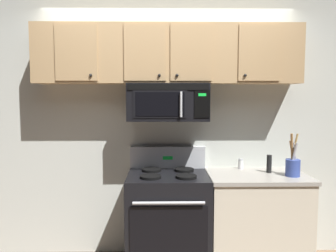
{
  "coord_description": "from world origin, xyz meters",
  "views": [
    {
      "loc": [
        -0.05,
        -2.69,
        1.64
      ],
      "look_at": [
        0.0,
        0.49,
        1.35
      ],
      "focal_mm": 36.16,
      "sensor_mm": 36.0,
      "label": 1
    }
  ],
  "objects_px": {
    "stove_range": "(168,219)",
    "pepper_mill": "(269,164)",
    "utensil_crock_blue": "(293,166)",
    "salt_shaker": "(241,164)",
    "over_range_microwave": "(168,102)"
  },
  "relations": [
    {
      "from": "salt_shaker",
      "to": "pepper_mill",
      "type": "xyz_separation_m",
      "value": [
        0.23,
        -0.17,
        0.03
      ]
    },
    {
      "from": "stove_range",
      "to": "pepper_mill",
      "type": "xyz_separation_m",
      "value": [
        0.97,
        0.05,
        0.52
      ]
    },
    {
      "from": "stove_range",
      "to": "utensil_crock_blue",
      "type": "height_order",
      "value": "utensil_crock_blue"
    },
    {
      "from": "salt_shaker",
      "to": "over_range_microwave",
      "type": "bearing_deg",
      "value": -172.02
    },
    {
      "from": "stove_range",
      "to": "utensil_crock_blue",
      "type": "xyz_separation_m",
      "value": [
        1.14,
        -0.09,
        0.53
      ]
    },
    {
      "from": "stove_range",
      "to": "pepper_mill",
      "type": "distance_m",
      "value": 1.1
    },
    {
      "from": "stove_range",
      "to": "pepper_mill",
      "type": "height_order",
      "value": "stove_range"
    },
    {
      "from": "over_range_microwave",
      "to": "salt_shaker",
      "type": "height_order",
      "value": "over_range_microwave"
    },
    {
      "from": "over_range_microwave",
      "to": "pepper_mill",
      "type": "height_order",
      "value": "over_range_microwave"
    },
    {
      "from": "stove_range",
      "to": "over_range_microwave",
      "type": "height_order",
      "value": "over_range_microwave"
    },
    {
      "from": "stove_range",
      "to": "salt_shaker",
      "type": "bearing_deg",
      "value": 16.63
    },
    {
      "from": "salt_shaker",
      "to": "pepper_mill",
      "type": "height_order",
      "value": "pepper_mill"
    },
    {
      "from": "utensil_crock_blue",
      "to": "salt_shaker",
      "type": "distance_m",
      "value": 0.51
    },
    {
      "from": "over_range_microwave",
      "to": "pepper_mill",
      "type": "xyz_separation_m",
      "value": [
        0.97,
        -0.06,
        -0.59
      ]
    },
    {
      "from": "utensil_crock_blue",
      "to": "salt_shaker",
      "type": "xyz_separation_m",
      "value": [
        -0.41,
        0.31,
        -0.05
      ]
    }
  ]
}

